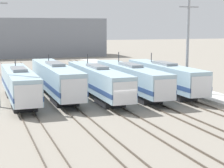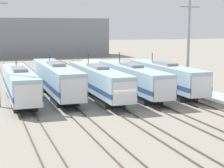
{
  "view_description": "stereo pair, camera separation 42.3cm",
  "coord_description": "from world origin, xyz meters",
  "px_view_note": "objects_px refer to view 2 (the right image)",
  "views": [
    {
      "loc": [
        -13.72,
        -35.45,
        8.79
      ],
      "look_at": [
        0.13,
        3.26,
        2.46
      ],
      "focal_mm": 60.0,
      "sensor_mm": 36.0,
      "label": 1
    },
    {
      "loc": [
        -13.32,
        -35.59,
        8.79
      ],
      "look_at": [
        0.13,
        3.26,
        2.46
      ],
      "focal_mm": 60.0,
      "sensor_mm": 36.0,
      "label": 2
    }
  ],
  "objects_px": {
    "locomotive_center": "(99,81)",
    "locomotive_far_left": "(20,85)",
    "locomotive_center_left": "(57,79)",
    "locomotive_center_right": "(132,79)",
    "locomotive_far_right": "(166,78)",
    "catenary_tower_right": "(188,44)"
  },
  "relations": [
    {
      "from": "locomotive_far_right",
      "to": "locomotive_center",
      "type": "bearing_deg",
      "value": -179.28
    },
    {
      "from": "locomotive_far_left",
      "to": "locomotive_center_left",
      "type": "relative_size",
      "value": 0.87
    },
    {
      "from": "locomotive_far_left",
      "to": "locomotive_center_right",
      "type": "bearing_deg",
      "value": -0.79
    },
    {
      "from": "locomotive_center_left",
      "to": "locomotive_far_right",
      "type": "bearing_deg",
      "value": -10.16
    },
    {
      "from": "locomotive_center_right",
      "to": "locomotive_center",
      "type": "bearing_deg",
      "value": -173.53
    },
    {
      "from": "locomotive_center_left",
      "to": "locomotive_center",
      "type": "relative_size",
      "value": 1.05
    },
    {
      "from": "locomotive_center_right",
      "to": "catenary_tower_right",
      "type": "height_order",
      "value": "catenary_tower_right"
    },
    {
      "from": "locomotive_center_left",
      "to": "locomotive_center_right",
      "type": "xyz_separation_m",
      "value": [
        9.38,
        -2.11,
        -0.13
      ]
    },
    {
      "from": "locomotive_far_left",
      "to": "locomotive_center",
      "type": "distance_m",
      "value": 9.4
    },
    {
      "from": "locomotive_center_left",
      "to": "catenary_tower_right",
      "type": "distance_m",
      "value": 17.42
    },
    {
      "from": "locomotive_far_right",
      "to": "locomotive_center_right",
      "type": "bearing_deg",
      "value": 174.95
    },
    {
      "from": "locomotive_center_right",
      "to": "catenary_tower_right",
      "type": "xyz_separation_m",
      "value": [
        7.06,
        -1.67,
        4.49
      ]
    },
    {
      "from": "locomotive_center_left",
      "to": "locomotive_center_right",
      "type": "relative_size",
      "value": 1.03
    },
    {
      "from": "locomotive_center_right",
      "to": "locomotive_center_left",
      "type": "bearing_deg",
      "value": 167.34
    },
    {
      "from": "locomotive_center",
      "to": "locomotive_center_right",
      "type": "relative_size",
      "value": 0.98
    },
    {
      "from": "locomotive_center_right",
      "to": "catenary_tower_right",
      "type": "relative_size",
      "value": 1.52
    },
    {
      "from": "locomotive_far_left",
      "to": "locomotive_far_right",
      "type": "bearing_deg",
      "value": -1.86
    },
    {
      "from": "locomotive_center",
      "to": "locomotive_far_left",
      "type": "bearing_deg",
      "value": 175.57
    },
    {
      "from": "locomotive_far_left",
      "to": "locomotive_center",
      "type": "bearing_deg",
      "value": -4.43
    },
    {
      "from": "locomotive_far_left",
      "to": "catenary_tower_right",
      "type": "xyz_separation_m",
      "value": [
        21.13,
        -1.86,
        4.5
      ]
    },
    {
      "from": "locomotive_center",
      "to": "locomotive_far_right",
      "type": "bearing_deg",
      "value": 0.72
    },
    {
      "from": "locomotive_center_right",
      "to": "locomotive_far_right",
      "type": "xyz_separation_m",
      "value": [
        4.69,
        -0.41,
        0.04
      ]
    }
  ]
}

